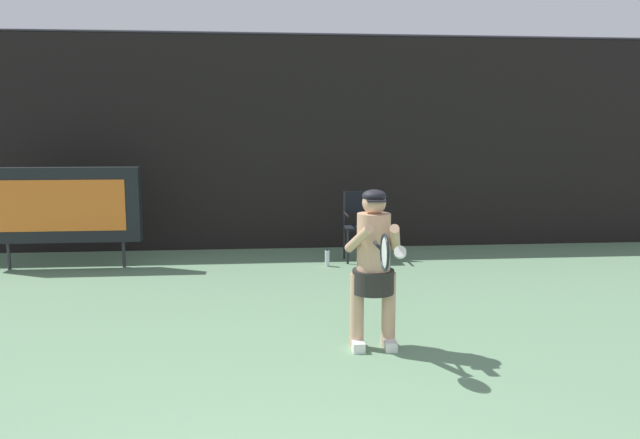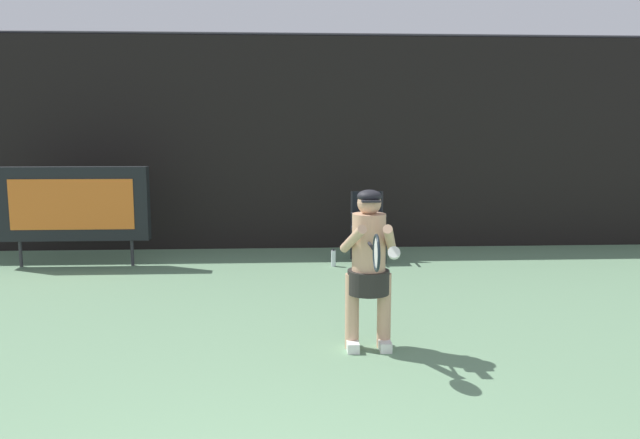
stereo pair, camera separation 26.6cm
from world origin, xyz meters
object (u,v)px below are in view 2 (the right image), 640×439
(umpire_chair, at_px, (368,222))
(water_bottle, at_px, (333,258))
(scoreboard, at_px, (74,204))
(tennis_player, at_px, (369,263))
(tennis_racket, at_px, (376,252))

(umpire_chair, distance_m, water_bottle, 0.86)
(scoreboard, height_order, tennis_player, scoreboard)
(scoreboard, distance_m, tennis_player, 5.44)
(umpire_chair, height_order, tennis_racket, tennis_racket)
(scoreboard, bearing_deg, tennis_racket, -48.03)
(scoreboard, height_order, umpire_chair, scoreboard)
(scoreboard, xyz_separation_m, water_bottle, (3.86, -0.21, -0.82))
(water_bottle, height_order, tennis_racket, tennis_racket)
(scoreboard, height_order, water_bottle, scoreboard)
(umpire_chair, relative_size, tennis_racket, 1.79)
(tennis_player, bearing_deg, water_bottle, 90.92)
(water_bottle, bearing_deg, scoreboard, 176.82)
(tennis_player, height_order, tennis_racket, tennis_player)
(scoreboard, height_order, tennis_racket, scoreboard)
(water_bottle, relative_size, tennis_player, 0.18)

